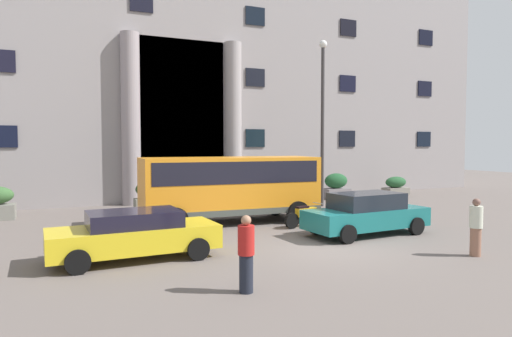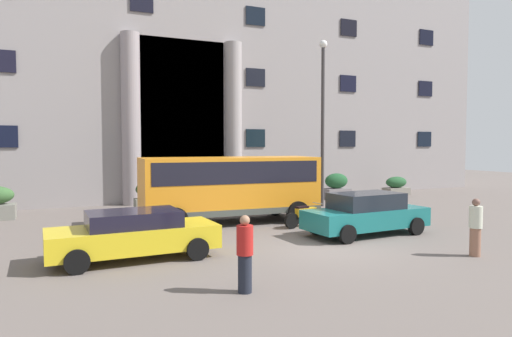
{
  "view_description": "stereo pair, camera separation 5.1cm",
  "coord_description": "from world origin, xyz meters",
  "views": [
    {
      "loc": [
        -7.54,
        -11.58,
        3.17
      ],
      "look_at": [
        0.6,
        6.81,
        2.11
      ],
      "focal_mm": 31.68,
      "sensor_mm": 36.0,
      "label": 1
    },
    {
      "loc": [
        -7.5,
        -11.6,
        3.17
      ],
      "look_at": [
        0.6,
        6.81,
        2.11
      ],
      "focal_mm": 31.68,
      "sensor_mm": 36.0,
      "label": 2
    }
  ],
  "objects": [
    {
      "name": "pedestrian_man_red_shirt",
      "position": [
        3.33,
        -2.49,
        0.83
      ],
      "size": [
        0.36,
        0.36,
        1.65
      ],
      "rotation": [
        0.0,
        0.0,
        2.79
      ],
      "color": "#90634D",
      "rests_on": "ground_plane"
    },
    {
      "name": "pedestrian_man_crossing",
      "position": [
        -3.87,
        -2.78,
        0.84
      ],
      "size": [
        0.36,
        0.36,
        1.67
      ],
      "rotation": [
        0.0,
        0.0,
        3.81
      ],
      "color": "#1D212C",
      "rests_on": "ground_plane"
    },
    {
      "name": "orange_minibus",
      "position": [
        -1.11,
        5.5,
        1.6
      ],
      "size": [
        7.16,
        2.8,
        2.66
      ],
      "rotation": [
        0.0,
        0.0,
        -0.04
      ],
      "color": "orange",
      "rests_on": "ground_plane"
    },
    {
      "name": "parked_coupe_end",
      "position": [
        -5.62,
        1.07,
        0.71
      ],
      "size": [
        4.6,
        2.1,
        1.35
      ],
      "rotation": [
        0.0,
        0.0,
        0.04
      ],
      "color": "gold",
      "rests_on": "ground_plane"
    },
    {
      "name": "bus_stop_sign",
      "position": [
        4.05,
        7.64,
        1.58
      ],
      "size": [
        0.44,
        0.08,
        2.55
      ],
      "color": "#9A9420",
      "rests_on": "ground_plane"
    },
    {
      "name": "hedge_planter_west",
      "position": [
        12.0,
        10.76,
        0.56
      ],
      "size": [
        1.58,
        0.86,
        1.17
      ],
      "color": "gray",
      "rests_on": "ground_plane"
    },
    {
      "name": "office_building_facade",
      "position": [
        -0.0,
        17.48,
        8.09
      ],
      "size": [
        40.96,
        9.74,
        16.2
      ],
      "color": "gray",
      "rests_on": "ground_plane"
    },
    {
      "name": "scooter_by_planter",
      "position": [
        1.18,
        3.43,
        0.46
      ],
      "size": [
        1.98,
        0.6,
        0.89
      ],
      "rotation": [
        0.0,
        0.0,
        0.17
      ],
      "color": "black",
      "rests_on": "ground_plane"
    },
    {
      "name": "hedge_planter_east",
      "position": [
        -3.18,
        10.22,
        0.73
      ],
      "size": [
        2.02,
        0.84,
        1.5
      ],
      "color": "gray",
      "rests_on": "ground_plane"
    },
    {
      "name": "parked_sedan_far",
      "position": [
        2.4,
        1.27,
        0.75
      ],
      "size": [
        4.61,
        2.16,
        1.48
      ],
      "rotation": [
        0.0,
        0.0,
        0.07
      ],
      "color": "#196868",
      "rests_on": "ground_plane"
    },
    {
      "name": "lamppost_plaza_centre",
      "position": [
        4.96,
        8.24,
        4.87
      ],
      "size": [
        0.4,
        0.4,
        8.47
      ],
      "color": "#383536",
      "rests_on": "ground_plane"
    },
    {
      "name": "hedge_planter_far_west",
      "position": [
        0.68,
        10.63,
        0.7
      ],
      "size": [
        1.66,
        0.9,
        1.44
      ],
      "color": "#6F6459",
      "rests_on": "ground_plane"
    },
    {
      "name": "hedge_planter_far_east",
      "position": [
        7.4,
        10.59,
        0.72
      ],
      "size": [
        1.54,
        0.92,
        1.5
      ],
      "color": "slate",
      "rests_on": "ground_plane"
    },
    {
      "name": "ground_plane",
      "position": [
        0.0,
        0.0,
        -0.06
      ],
      "size": [
        80.0,
        64.0,
        0.12
      ],
      "primitive_type": "cube",
      "color": "#665B56"
    }
  ]
}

